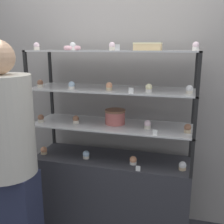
# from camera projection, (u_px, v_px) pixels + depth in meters

# --- Properties ---
(back_wall) EXTENTS (8.00, 0.05, 2.60)m
(back_wall) POSITION_uv_depth(u_px,v_px,m) (122.00, 88.00, 2.54)
(back_wall) COLOR gray
(back_wall) RESTS_ON ground_plane
(display_base) EXTENTS (1.37, 0.43, 0.73)m
(display_base) POSITION_uv_depth(u_px,v_px,m) (112.00, 194.00, 2.43)
(display_base) COLOR #333338
(display_base) RESTS_ON ground_plane
(display_riser_lower) EXTENTS (1.37, 0.43, 0.31)m
(display_riser_lower) POSITION_uv_depth(u_px,v_px,m) (112.00, 126.00, 2.27)
(display_riser_lower) COLOR black
(display_riser_lower) RESTS_ON display_base
(display_riser_middle) EXTENTS (1.37, 0.43, 0.31)m
(display_riser_middle) POSITION_uv_depth(u_px,v_px,m) (112.00, 91.00, 2.19)
(display_riser_middle) COLOR black
(display_riser_middle) RESTS_ON display_riser_lower
(display_riser_upper) EXTENTS (1.37, 0.43, 0.31)m
(display_riser_upper) POSITION_uv_depth(u_px,v_px,m) (112.00, 53.00, 2.12)
(display_riser_upper) COLOR black
(display_riser_upper) RESTS_ON display_riser_middle
(layer_cake_centerpiece) EXTENTS (0.18, 0.18, 0.13)m
(layer_cake_centerpiece) POSITION_uv_depth(u_px,v_px,m) (115.00, 117.00, 2.26)
(layer_cake_centerpiece) COLOR #C66660
(layer_cake_centerpiece) RESTS_ON display_riser_lower
(sheet_cake_frosted) EXTENTS (0.21, 0.18, 0.06)m
(sheet_cake_frosted) POSITION_uv_depth(u_px,v_px,m) (148.00, 46.00, 2.00)
(sheet_cake_frosted) COLOR #DBBC84
(sheet_cake_frosted) RESTS_ON display_riser_upper
(cupcake_0) EXTENTS (0.06, 0.06, 0.07)m
(cupcake_0) POSITION_uv_depth(u_px,v_px,m) (44.00, 151.00, 2.41)
(cupcake_0) COLOR #CCB28C
(cupcake_0) RESTS_ON display_base
(cupcake_1) EXTENTS (0.06, 0.06, 0.07)m
(cupcake_1) POSITION_uv_depth(u_px,v_px,m) (86.00, 155.00, 2.32)
(cupcake_1) COLOR beige
(cupcake_1) RESTS_ON display_base
(cupcake_2) EXTENTS (0.06, 0.06, 0.07)m
(cupcake_2) POSITION_uv_depth(u_px,v_px,m) (133.00, 160.00, 2.20)
(cupcake_2) COLOR white
(cupcake_2) RESTS_ON display_base
(cupcake_3) EXTENTS (0.06, 0.06, 0.07)m
(cupcake_3) POSITION_uv_depth(u_px,v_px,m) (182.00, 166.00, 2.10)
(cupcake_3) COLOR #CCB28C
(cupcake_3) RESTS_ON display_base
(price_tag_0) EXTENTS (0.04, 0.00, 0.04)m
(price_tag_0) POSITION_uv_depth(u_px,v_px,m) (138.00, 169.00, 2.08)
(price_tag_0) COLOR white
(price_tag_0) RESTS_ON display_base
(cupcake_4) EXTENTS (0.06, 0.06, 0.07)m
(cupcake_4) POSITION_uv_depth(u_px,v_px,m) (41.00, 118.00, 2.32)
(cupcake_4) COLOR beige
(cupcake_4) RESTS_ON display_riser_lower
(cupcake_5) EXTENTS (0.06, 0.06, 0.07)m
(cupcake_5) POSITION_uv_depth(u_px,v_px,m) (76.00, 120.00, 2.29)
(cupcake_5) COLOR beige
(cupcake_5) RESTS_ON display_riser_lower
(cupcake_6) EXTENTS (0.06, 0.06, 0.07)m
(cupcake_6) POSITION_uv_depth(u_px,v_px,m) (147.00, 125.00, 2.14)
(cupcake_6) COLOR beige
(cupcake_6) RESTS_ON display_riser_lower
(cupcake_7) EXTENTS (0.06, 0.06, 0.07)m
(cupcake_7) POSITION_uv_depth(u_px,v_px,m) (188.00, 128.00, 2.04)
(cupcake_7) COLOR #CCB28C
(cupcake_7) RESTS_ON display_riser_lower
(price_tag_1) EXTENTS (0.04, 0.00, 0.04)m
(price_tag_1) POSITION_uv_depth(u_px,v_px,m) (155.00, 132.00, 1.98)
(price_tag_1) COLOR white
(price_tag_1) RESTS_ON display_riser_lower
(cupcake_8) EXTENTS (0.05, 0.05, 0.06)m
(cupcake_8) POSITION_uv_depth(u_px,v_px,m) (40.00, 83.00, 2.27)
(cupcake_8) COLOR beige
(cupcake_8) RESTS_ON display_riser_middle
(cupcake_9) EXTENTS (0.05, 0.05, 0.06)m
(cupcake_9) POSITION_uv_depth(u_px,v_px,m) (72.00, 85.00, 2.15)
(cupcake_9) COLOR white
(cupcake_9) RESTS_ON display_riser_middle
(cupcake_10) EXTENTS (0.05, 0.05, 0.06)m
(cupcake_10) POSITION_uv_depth(u_px,v_px,m) (109.00, 86.00, 2.10)
(cupcake_10) COLOR #CCB28C
(cupcake_10) RESTS_ON display_riser_middle
(cupcake_11) EXTENTS (0.05, 0.05, 0.06)m
(cupcake_11) POSITION_uv_depth(u_px,v_px,m) (149.00, 88.00, 2.02)
(cupcake_11) COLOR white
(cupcake_11) RESTS_ON display_riser_middle
(cupcake_12) EXTENTS (0.05, 0.05, 0.06)m
(cupcake_12) POSITION_uv_depth(u_px,v_px,m) (189.00, 90.00, 1.94)
(cupcake_12) COLOR beige
(cupcake_12) RESTS_ON display_riser_middle
(price_tag_2) EXTENTS (0.04, 0.00, 0.04)m
(price_tag_2) POSITION_uv_depth(u_px,v_px,m) (131.00, 91.00, 1.95)
(price_tag_2) COLOR white
(price_tag_2) RESTS_ON display_riser_middle
(cupcake_13) EXTENTS (0.05, 0.05, 0.06)m
(cupcake_13) POSITION_uv_depth(u_px,v_px,m) (37.00, 46.00, 2.20)
(cupcake_13) COLOR beige
(cupcake_13) RESTS_ON display_riser_upper
(cupcake_14) EXTENTS (0.05, 0.05, 0.06)m
(cupcake_14) POSITION_uv_depth(u_px,v_px,m) (73.00, 46.00, 2.13)
(cupcake_14) COLOR white
(cupcake_14) RESTS_ON display_riser_upper
(cupcake_15) EXTENTS (0.05, 0.05, 0.06)m
(cupcake_15) POSITION_uv_depth(u_px,v_px,m) (112.00, 46.00, 2.06)
(cupcake_15) COLOR beige
(cupcake_15) RESTS_ON display_riser_upper
(cupcake_16) EXTENTS (0.05, 0.05, 0.06)m
(cupcake_16) POSITION_uv_depth(u_px,v_px,m) (196.00, 46.00, 1.91)
(cupcake_16) COLOR white
(cupcake_16) RESTS_ON display_riser_upper
(price_tag_3) EXTENTS (0.04, 0.00, 0.04)m
(price_tag_3) POSITION_uv_depth(u_px,v_px,m) (117.00, 47.00, 1.90)
(price_tag_3) COLOR white
(price_tag_3) RESTS_ON display_riser_upper
(donut_glazed) EXTENTS (0.14, 0.14, 0.04)m
(donut_glazed) POSITION_uv_depth(u_px,v_px,m) (72.00, 48.00, 2.18)
(donut_glazed) COLOR #EFB2BC
(donut_glazed) RESTS_ON display_riser_upper
(customer_figure) EXTENTS (0.41, 0.41, 1.74)m
(customer_figure) POSITION_uv_depth(u_px,v_px,m) (7.00, 157.00, 1.86)
(customer_figure) COLOR #282D47
(customer_figure) RESTS_ON ground_plane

